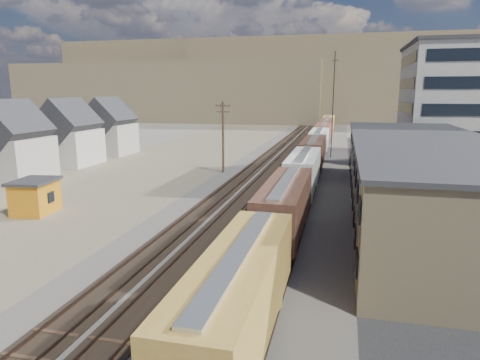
# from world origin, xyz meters

# --- Properties ---
(ground) EXTENTS (300.00, 300.00, 0.00)m
(ground) POSITION_xyz_m (0.00, 0.00, 0.00)
(ground) COLOR #6B6356
(ground) RESTS_ON ground
(ballast_bed) EXTENTS (18.00, 200.00, 0.06)m
(ballast_bed) POSITION_xyz_m (0.00, 50.00, 0.03)
(ballast_bed) COLOR #4C4742
(ballast_bed) RESTS_ON ground
(dirt_yard) EXTENTS (24.00, 180.00, 0.03)m
(dirt_yard) POSITION_xyz_m (-20.00, 40.00, 0.01)
(dirt_yard) COLOR #6D644B
(dirt_yard) RESTS_ON ground
(asphalt_lot) EXTENTS (26.00, 120.00, 0.04)m
(asphalt_lot) POSITION_xyz_m (22.00, 35.00, 0.02)
(asphalt_lot) COLOR #232326
(asphalt_lot) RESTS_ON ground
(rail_tracks) EXTENTS (11.40, 200.00, 0.24)m
(rail_tracks) POSITION_xyz_m (-0.55, 50.00, 0.11)
(rail_tracks) COLOR black
(rail_tracks) RESTS_ON ground
(freight_train) EXTENTS (3.00, 119.74, 4.46)m
(freight_train) POSITION_xyz_m (3.80, 53.91, 2.79)
(freight_train) COLOR black
(freight_train) RESTS_ON ground
(warehouse) EXTENTS (12.40, 40.40, 7.25)m
(warehouse) POSITION_xyz_m (14.98, 25.00, 3.65)
(warehouse) COLOR tan
(warehouse) RESTS_ON ground
(utility_pole_north) EXTENTS (2.20, 0.32, 10.00)m
(utility_pole_north) POSITION_xyz_m (-8.50, 42.00, 5.30)
(utility_pole_north) COLOR #382619
(utility_pole_north) RESTS_ON ground
(radio_mast) EXTENTS (1.20, 0.16, 18.00)m
(radio_mast) POSITION_xyz_m (6.00, 60.00, 9.12)
(radio_mast) COLOR black
(radio_mast) RESTS_ON ground
(hills_north) EXTENTS (265.00, 80.00, 32.00)m
(hills_north) POSITION_xyz_m (0.17, 167.92, 14.10)
(hills_north) COLOR brown
(hills_north) RESTS_ON ground
(maintenance_shed) EXTENTS (4.00, 4.87, 3.26)m
(maintenance_shed) POSITION_xyz_m (-20.17, 17.80, 1.67)
(maintenance_shed) COLOR orange
(maintenance_shed) RESTS_ON ground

